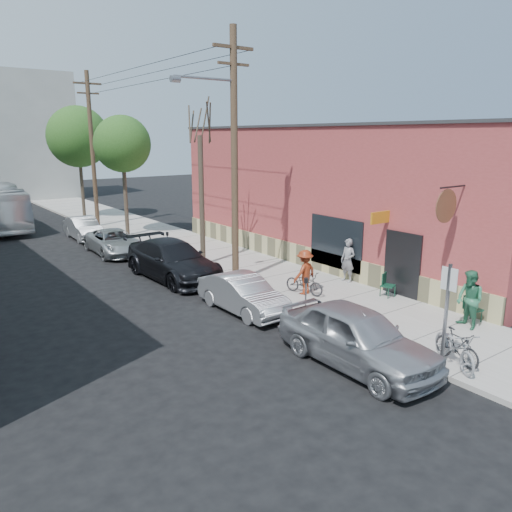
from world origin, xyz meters
TOP-DOWN VIEW (x-y plane):
  - ground at (0.00, 0.00)m, footprint 120.00×120.00m
  - sidewalk at (4.25, 11.00)m, footprint 4.50×58.00m
  - cafe_building at (8.99, 4.99)m, footprint 6.60×20.20m
  - sign_post at (2.35, -5.50)m, footprint 0.07×0.45m
  - parking_meter_near at (2.25, -0.26)m, footprint 0.14×0.14m
  - parking_meter_far at (2.25, 10.10)m, footprint 0.14×0.14m
  - utility_pole_near at (2.39, 4.31)m, footprint 3.57×0.28m
  - utility_pole_far at (2.45, 20.93)m, footprint 1.80×0.28m
  - tree_bare at (2.80, 7.55)m, footprint 0.24×0.24m
  - tree_leafy_mid at (2.80, 16.63)m, footprint 3.35×3.35m
  - tree_leafy_far at (2.80, 24.78)m, footprint 4.36×4.36m
  - patio_chair_a at (5.92, -0.82)m, footprint 0.65×0.65m
  - patio_chair_b at (6.05, -4.21)m, footprint 0.60×0.60m
  - patron_grey at (6.20, 1.52)m, footprint 0.49×0.70m
  - patron_green at (5.42, -4.39)m, footprint 0.96×1.08m
  - cyclist at (3.62, 1.33)m, footprint 1.20×0.80m
  - cyclist_bike at (3.62, 1.33)m, footprint 0.98×1.75m
  - parked_bike_a at (2.88, -5.59)m, footprint 0.75×1.58m
  - parked_bike_b at (2.68, -5.65)m, footprint 1.51×2.02m
  - car_0 at (0.80, -3.90)m, footprint 2.01×4.90m
  - car_1 at (0.80, 1.42)m, footprint 1.44×3.99m
  - car_2 at (0.80, 6.75)m, footprint 2.54×5.77m
  - car_3 at (0.49, 12.79)m, footprint 2.35×4.72m
  - car_4 at (0.46, 17.63)m, footprint 1.55×4.10m

SIDE VIEW (x-z plane):
  - ground at x=0.00m, z-range 0.00..0.00m
  - sidewalk at x=4.25m, z-range 0.00..0.15m
  - cyclist_bike at x=3.62m, z-range 0.15..1.02m
  - patio_chair_a at x=5.92m, z-range 0.15..1.03m
  - patio_chair_b at x=6.05m, z-range 0.15..1.03m
  - parked_bike_a at x=2.88m, z-range 0.15..1.07m
  - car_3 at x=0.49m, z-range 0.00..1.29m
  - car_1 at x=0.80m, z-range 0.00..1.31m
  - parked_bike_b at x=2.68m, z-range 0.15..1.16m
  - car_4 at x=0.46m, z-range 0.00..1.34m
  - car_2 at x=0.80m, z-range 0.00..1.65m
  - car_0 at x=0.80m, z-range 0.00..1.66m
  - parking_meter_near at x=2.25m, z-range 0.36..1.60m
  - parking_meter_far at x=2.25m, z-range 0.36..1.60m
  - cyclist at x=3.62m, z-range 0.15..1.88m
  - patron_grey at x=6.20m, z-range 0.15..1.97m
  - patron_green at x=5.42m, z-range 0.15..2.02m
  - sign_post at x=2.35m, z-range 0.43..3.23m
  - tree_bare at x=2.80m, z-range 0.15..6.12m
  - cafe_building at x=8.99m, z-range 0.00..6.61m
  - utility_pole_far at x=2.45m, z-range 0.34..10.34m
  - utility_pole_near at x=2.39m, z-range 0.41..10.41m
  - tree_leafy_mid at x=2.80m, z-range 2.03..9.19m
  - tree_leafy_far at x=2.80m, z-range 1.99..10.06m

